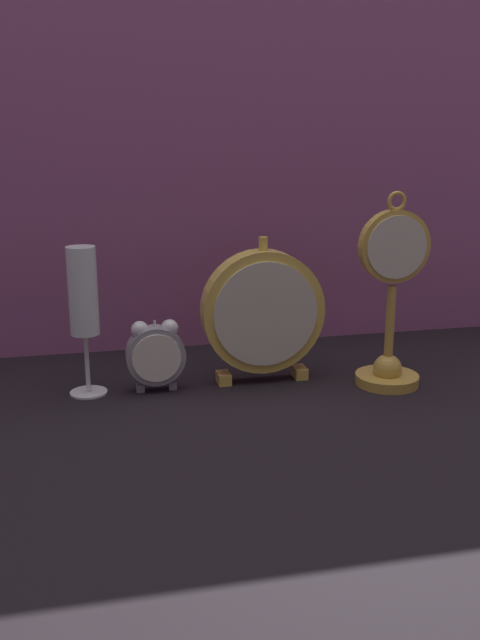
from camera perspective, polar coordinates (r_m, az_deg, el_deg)
ground_plane at (r=1.04m, az=0.99°, el=-6.97°), size 4.00×4.00×0.00m
fabric_backdrop_drape at (r=1.28m, az=-2.51°, el=13.41°), size 1.50×0.01×0.71m
pocket_watch_on_stand at (r=1.12m, az=11.98°, el=0.68°), size 0.11×0.10×0.30m
alarm_clock_twin_bell at (r=1.09m, az=-6.77°, el=-2.58°), size 0.09×0.03×0.11m
mantel_clock_silver at (r=1.11m, az=1.84°, el=0.63°), size 0.19×0.04×0.23m
champagne_flute at (r=1.07m, az=-12.41°, el=1.45°), size 0.06×0.06×0.23m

